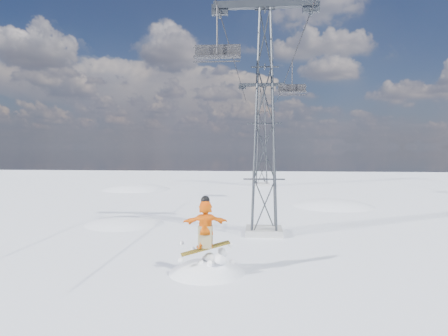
{
  "coord_description": "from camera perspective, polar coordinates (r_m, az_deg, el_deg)",
  "views": [
    {
      "loc": [
        0.57,
        -11.79,
        4.34
      ],
      "look_at": [
        -0.93,
        5.03,
        3.45
      ],
      "focal_mm": 32.0,
      "sensor_mm": 36.0,
      "label": 1
    }
  ],
  "objects": [
    {
      "name": "lift_chair_mid",
      "position": [
        31.34,
        9.69,
        11.06
      ],
      "size": [
        2.11,
        0.61,
        2.62
      ],
      "color": "black",
      "rests_on": "ground"
    },
    {
      "name": "ground",
      "position": [
        12.57,
        2.29,
        -17.18
      ],
      "size": [
        120.0,
        120.0,
        0.0
      ],
      "primitive_type": "plane",
      "color": "white",
      "rests_on": "ground"
    },
    {
      "name": "snowboarder_jump",
      "position": [
        14.84,
        -2.47,
        -20.74
      ],
      "size": [
        4.4,
        4.4,
        6.66
      ],
      "color": "white",
      "rests_on": "ground"
    },
    {
      "name": "lift_tower_far",
      "position": [
        44.8,
        5.42,
        4.43
      ],
      "size": [
        5.2,
        1.8,
        11.43
      ],
      "color": "#999999",
      "rests_on": "ground"
    },
    {
      "name": "haul_cables",
      "position": [
        31.96,
        5.6,
        14.75
      ],
      "size": [
        4.46,
        51.0,
        0.06
      ],
      "color": "black",
      "rests_on": "ground"
    },
    {
      "name": "snow_terrain",
      "position": [
        36.24,
        -3.99,
        -19.6
      ],
      "size": [
        39.0,
        37.0,
        22.0
      ],
      "color": "white",
      "rests_on": "ground"
    },
    {
      "name": "lift_chair_near",
      "position": [
        19.18,
        -0.96,
        16.2
      ],
      "size": [
        2.15,
        0.62,
        2.66
      ],
      "color": "black",
      "rests_on": "ground"
    },
    {
      "name": "lift_tower_near",
      "position": [
        19.82,
        5.8,
        6.26
      ],
      "size": [
        5.2,
        1.8,
        11.43
      ],
      "color": "#999999",
      "rests_on": "ground"
    }
  ]
}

